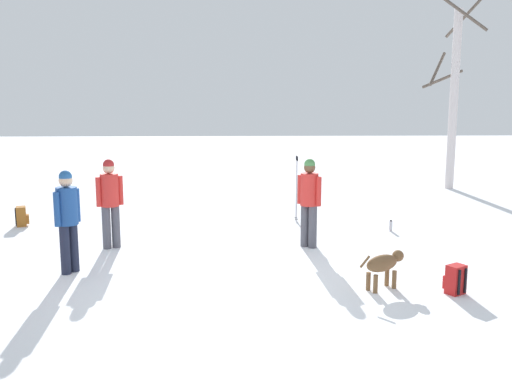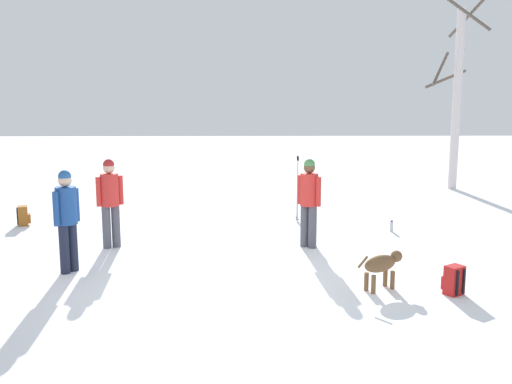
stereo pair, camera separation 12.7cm
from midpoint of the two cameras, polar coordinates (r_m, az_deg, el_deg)
ground_plane at (r=9.42m, az=-2.24°, el=-8.72°), size 60.00×60.00×0.00m
person_0 at (r=11.52m, az=-13.63°, el=-0.51°), size 0.47×0.34×1.72m
person_1 at (r=11.28m, az=5.46°, el=-0.50°), size 0.43×0.37×1.72m
person_2 at (r=10.14m, az=-17.49°, el=-2.08°), size 0.34×0.46×1.72m
dog at (r=9.20m, az=12.49°, el=-6.88°), size 0.79×0.51×0.57m
ski_poles_0 at (r=13.50m, az=4.31°, el=0.49°), size 0.07×0.26×1.52m
backpack_0 at (r=14.16m, az=-21.33°, el=-2.18°), size 0.33×0.31×0.44m
backpack_1 at (r=9.31m, az=18.95°, el=-8.09°), size 0.33×0.34×0.44m
water_bottle_0 at (r=12.99m, az=13.25°, el=-3.24°), size 0.07×0.07×0.24m
birch_tree_2 at (r=18.91m, az=19.02°, el=8.96°), size 1.62×1.57×5.74m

